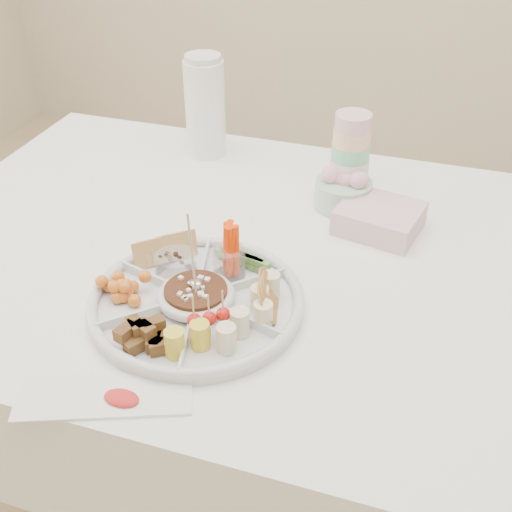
% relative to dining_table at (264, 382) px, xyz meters
% --- Properties ---
extents(floor, '(4.00, 4.00, 0.00)m').
position_rel_dining_table_xyz_m(floor, '(0.00, 0.00, -0.38)').
color(floor, tan).
rests_on(floor, ground).
extents(dining_table, '(1.52, 1.02, 0.76)m').
position_rel_dining_table_xyz_m(dining_table, '(0.00, 0.00, 0.00)').
color(dining_table, white).
rests_on(dining_table, floor).
extents(party_tray, '(0.47, 0.47, 0.04)m').
position_rel_dining_table_xyz_m(party_tray, '(-0.06, -0.21, 0.40)').
color(party_tray, white).
rests_on(party_tray, dining_table).
extents(bean_dip, '(0.14, 0.14, 0.04)m').
position_rel_dining_table_xyz_m(bean_dip, '(-0.06, -0.21, 0.41)').
color(bean_dip, '#492815').
rests_on(bean_dip, party_tray).
extents(tortillas, '(0.12, 0.12, 0.06)m').
position_rel_dining_table_xyz_m(tortillas, '(0.06, -0.18, 0.42)').
color(tortillas, tan).
rests_on(tortillas, party_tray).
extents(carrot_cucumber, '(0.15, 0.15, 0.11)m').
position_rel_dining_table_xyz_m(carrot_cucumber, '(-0.03, -0.08, 0.44)').
color(carrot_cucumber, '#FF3900').
rests_on(carrot_cucumber, party_tray).
extents(pita_raisins, '(0.13, 0.13, 0.06)m').
position_rel_dining_table_xyz_m(pita_raisins, '(-0.15, -0.12, 0.42)').
color(pita_raisins, '#DCBA68').
rests_on(pita_raisins, party_tray).
extents(cherries, '(0.13, 0.13, 0.04)m').
position_rel_dining_table_xyz_m(cherries, '(-0.19, -0.24, 0.42)').
color(cherries, orange).
rests_on(cherries, party_tray).
extents(granola_chunks, '(0.12, 0.12, 0.04)m').
position_rel_dining_table_xyz_m(granola_chunks, '(-0.10, -0.33, 0.42)').
color(granola_chunks, brown).
rests_on(granola_chunks, party_tray).
extents(banana_tomato, '(0.13, 0.13, 0.09)m').
position_rel_dining_table_xyz_m(banana_tomato, '(0.03, -0.30, 0.44)').
color(banana_tomato, '#FAD86F').
rests_on(banana_tomato, party_tray).
extents(cup_stack, '(0.11, 0.11, 0.24)m').
position_rel_dining_table_xyz_m(cup_stack, '(0.12, 0.26, 0.50)').
color(cup_stack, beige).
rests_on(cup_stack, dining_table).
extents(thermos, '(0.11, 0.11, 0.26)m').
position_rel_dining_table_xyz_m(thermos, '(-0.28, 0.39, 0.51)').
color(thermos, white).
rests_on(thermos, dining_table).
extents(flower_bowl, '(0.16, 0.16, 0.10)m').
position_rel_dining_table_xyz_m(flower_bowl, '(0.11, 0.23, 0.43)').
color(flower_bowl, silver).
rests_on(flower_bowl, dining_table).
extents(napkin_stack, '(0.19, 0.17, 0.05)m').
position_rel_dining_table_xyz_m(napkin_stack, '(0.20, 0.15, 0.41)').
color(napkin_stack, beige).
rests_on(napkin_stack, dining_table).
extents(placemat, '(0.28, 0.18, 0.01)m').
position_rel_dining_table_xyz_m(placemat, '(-0.12, -0.45, 0.38)').
color(placemat, white).
rests_on(placemat, dining_table).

